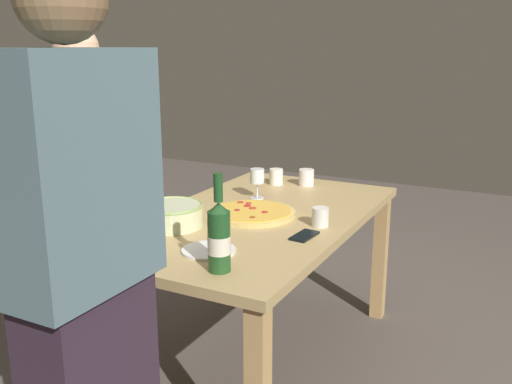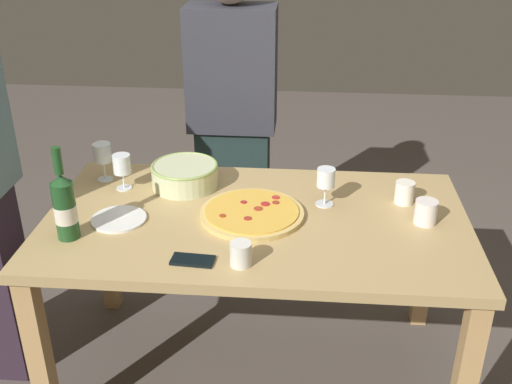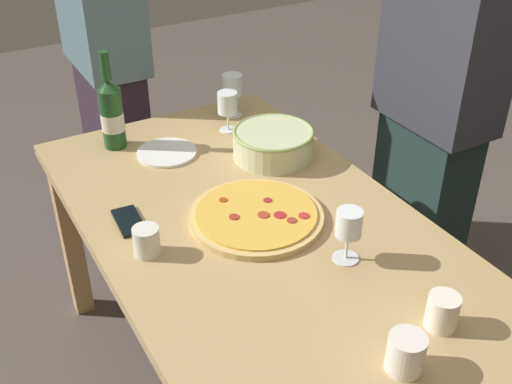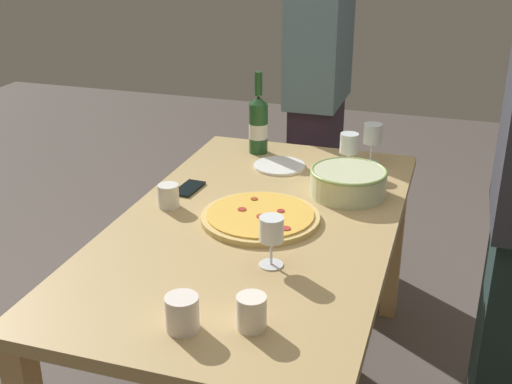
% 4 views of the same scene
% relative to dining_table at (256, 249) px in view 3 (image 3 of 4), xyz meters
% --- Properties ---
extents(dining_table, '(1.60, 0.90, 0.75)m').
position_rel_dining_table_xyz_m(dining_table, '(0.00, 0.00, 0.00)').
color(dining_table, tan).
rests_on(dining_table, ground).
extents(pizza, '(0.40, 0.40, 0.03)m').
position_rel_dining_table_xyz_m(pizza, '(-0.02, 0.01, 0.11)').
color(pizza, '#D7B668').
rests_on(pizza, dining_table).
extents(serving_bowl, '(0.28, 0.28, 0.10)m').
position_rel_dining_table_xyz_m(serving_bowl, '(-0.32, 0.25, 0.15)').
color(serving_bowl, beige).
rests_on(serving_bowl, dining_table).
extents(wine_bottle, '(0.08, 0.08, 0.35)m').
position_rel_dining_table_xyz_m(wine_bottle, '(-0.65, -0.20, 0.22)').
color(wine_bottle, '#1E4920').
rests_on(wine_bottle, dining_table).
extents(wine_glass_near_pizza, '(0.07, 0.07, 0.15)m').
position_rel_dining_table_xyz_m(wine_glass_near_pizza, '(-0.56, 0.20, 0.19)').
color(wine_glass_near_pizza, white).
rests_on(wine_glass_near_pizza, dining_table).
extents(wine_glass_by_bottle, '(0.07, 0.07, 0.15)m').
position_rel_dining_table_xyz_m(wine_glass_by_bottle, '(0.26, 0.13, 0.20)').
color(wine_glass_by_bottle, white).
rests_on(wine_glass_by_bottle, dining_table).
extents(wine_glass_far_left, '(0.08, 0.08, 0.16)m').
position_rel_dining_table_xyz_m(wine_glass_far_left, '(-0.67, 0.28, 0.21)').
color(wine_glass_far_left, white).
rests_on(wine_glass_far_left, dining_table).
extents(cup_amber, '(0.08, 0.08, 0.09)m').
position_rel_dining_table_xyz_m(cup_amber, '(0.57, 0.17, 0.14)').
color(cup_amber, white).
rests_on(cup_amber, dining_table).
extents(cup_ceramic, '(0.08, 0.08, 0.09)m').
position_rel_dining_table_xyz_m(cup_ceramic, '(0.63, 0.01, 0.14)').
color(cup_ceramic, white).
rests_on(cup_ceramic, dining_table).
extents(cup_spare, '(0.07, 0.07, 0.08)m').
position_rel_dining_table_xyz_m(cup_spare, '(-0.02, -0.32, 0.13)').
color(cup_spare, silver).
rests_on(cup_spare, dining_table).
extents(side_plate, '(0.21, 0.21, 0.01)m').
position_rel_dining_table_xyz_m(side_plate, '(-0.51, -0.06, 0.10)').
color(side_plate, white).
rests_on(side_plate, dining_table).
extents(cell_phone, '(0.15, 0.08, 0.01)m').
position_rel_dining_table_xyz_m(cell_phone, '(-0.19, -0.32, 0.10)').
color(cell_phone, black).
rests_on(cell_phone, dining_table).
extents(person_host, '(0.43, 0.24, 1.60)m').
position_rel_dining_table_xyz_m(person_host, '(-0.19, 0.85, 0.15)').
color(person_host, '#1D2E2C').
rests_on(person_host, ground).
extents(person_guest_left, '(0.44, 0.24, 1.74)m').
position_rel_dining_table_xyz_m(person_guest_left, '(-1.14, -0.05, 0.23)').
color(person_guest_left, '#302230').
rests_on(person_guest_left, ground).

